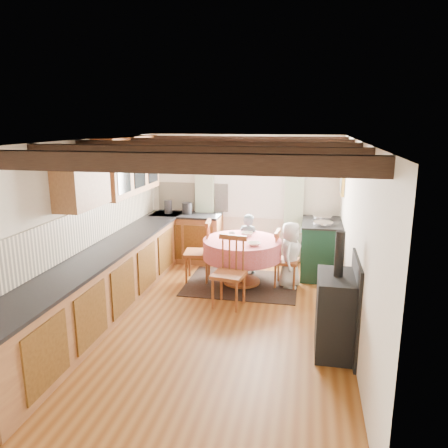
% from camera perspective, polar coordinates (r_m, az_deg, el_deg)
% --- Properties ---
extents(floor, '(3.60, 5.50, 0.00)m').
position_cam_1_polar(floor, '(6.04, -1.52, -12.43)').
color(floor, brown).
rests_on(floor, ground).
extents(ceiling, '(3.60, 5.50, 0.00)m').
position_cam_1_polar(ceiling, '(5.44, -1.67, 10.96)').
color(ceiling, white).
rests_on(ceiling, ground).
extents(wall_back, '(3.60, 0.00, 2.40)m').
position_cam_1_polar(wall_back, '(8.27, 2.64, 3.41)').
color(wall_back, silver).
rests_on(wall_back, ground).
extents(wall_front, '(3.60, 0.00, 2.40)m').
position_cam_1_polar(wall_front, '(3.17, -13.02, -13.84)').
color(wall_front, silver).
rests_on(wall_front, ground).
extents(wall_left, '(0.00, 5.50, 2.40)m').
position_cam_1_polar(wall_left, '(6.26, -17.87, -0.47)').
color(wall_left, silver).
rests_on(wall_left, ground).
extents(wall_right, '(0.00, 5.50, 2.40)m').
position_cam_1_polar(wall_right, '(5.52, 16.96, -2.22)').
color(wall_right, silver).
rests_on(wall_right, ground).
extents(beam_a, '(3.60, 0.16, 0.16)m').
position_cam_1_polar(beam_a, '(3.53, -8.99, 8.02)').
color(beam_a, black).
rests_on(beam_a, ceiling).
extents(beam_b, '(3.60, 0.16, 0.16)m').
position_cam_1_polar(beam_b, '(4.48, -4.56, 9.25)').
color(beam_b, black).
rests_on(beam_b, ceiling).
extents(beam_c, '(3.60, 0.16, 0.16)m').
position_cam_1_polar(beam_c, '(5.45, -1.67, 10.01)').
color(beam_c, black).
rests_on(beam_c, ceiling).
extents(beam_d, '(3.60, 0.16, 0.16)m').
position_cam_1_polar(beam_d, '(6.42, 0.35, 10.53)').
color(beam_d, black).
rests_on(beam_d, ceiling).
extents(beam_e, '(3.60, 0.16, 0.16)m').
position_cam_1_polar(beam_e, '(7.41, 1.84, 10.90)').
color(beam_e, black).
rests_on(beam_e, ceiling).
extents(splash_left, '(0.02, 4.50, 0.55)m').
position_cam_1_polar(splash_left, '(6.51, -16.45, 0.14)').
color(splash_left, beige).
rests_on(splash_left, wall_left).
extents(splash_back, '(1.40, 0.02, 0.55)m').
position_cam_1_polar(splash_back, '(8.45, -4.11, 3.61)').
color(splash_back, beige).
rests_on(splash_back, wall_back).
extents(base_cabinet_left, '(0.60, 5.30, 0.88)m').
position_cam_1_polar(base_cabinet_left, '(6.34, -14.98, -7.29)').
color(base_cabinet_left, '#986336').
rests_on(base_cabinet_left, floor).
extents(base_cabinet_back, '(1.30, 0.60, 0.88)m').
position_cam_1_polar(base_cabinet_back, '(8.37, -4.86, -1.84)').
color(base_cabinet_back, '#986336').
rests_on(base_cabinet_back, floor).
extents(worktop_left, '(0.64, 5.30, 0.04)m').
position_cam_1_polar(worktop_left, '(6.19, -15.07, -3.31)').
color(worktop_left, black).
rests_on(worktop_left, base_cabinet_left).
extents(worktop_back, '(1.30, 0.64, 0.04)m').
position_cam_1_polar(worktop_back, '(8.24, -4.96, 1.21)').
color(worktop_back, black).
rests_on(worktop_back, base_cabinet_back).
extents(wall_cabinet_glass, '(0.34, 1.80, 0.90)m').
position_cam_1_polar(wall_cabinet_glass, '(7.13, -12.43, 7.60)').
color(wall_cabinet_glass, '#986336').
rests_on(wall_cabinet_glass, wall_left).
extents(wall_cabinet_solid, '(0.34, 0.90, 0.70)m').
position_cam_1_polar(wall_cabinet_solid, '(5.80, -18.31, 5.48)').
color(wall_cabinet_solid, '#986336').
rests_on(wall_cabinet_solid, wall_left).
extents(window_frame, '(1.34, 0.03, 1.54)m').
position_cam_1_polar(window_frame, '(8.18, 3.35, 6.12)').
color(window_frame, white).
rests_on(window_frame, wall_back).
extents(window_pane, '(1.20, 0.01, 1.40)m').
position_cam_1_polar(window_pane, '(8.18, 3.36, 6.13)').
color(window_pane, white).
rests_on(window_pane, wall_back).
extents(curtain_left, '(0.35, 0.10, 2.10)m').
position_cam_1_polar(curtain_left, '(8.33, -2.58, 2.79)').
color(curtain_left, '#94A680').
rests_on(curtain_left, wall_back).
extents(curtain_right, '(0.35, 0.10, 2.10)m').
position_cam_1_polar(curtain_right, '(8.10, 9.19, 2.32)').
color(curtain_right, '#94A680').
rests_on(curtain_right, wall_back).
extents(curtain_rod, '(2.00, 0.03, 0.03)m').
position_cam_1_polar(curtain_rod, '(8.04, 3.33, 10.30)').
color(curtain_rod, black).
rests_on(curtain_rod, wall_back).
extents(wall_picture, '(0.04, 0.50, 0.60)m').
position_cam_1_polar(wall_picture, '(7.68, 15.41, 5.95)').
color(wall_picture, gold).
rests_on(wall_picture, wall_right).
extents(wall_plate, '(0.30, 0.02, 0.30)m').
position_cam_1_polar(wall_plate, '(8.08, 10.08, 6.57)').
color(wall_plate, silver).
rests_on(wall_plate, wall_back).
extents(rug, '(1.82, 1.42, 0.01)m').
position_cam_1_polar(rug, '(7.24, 2.35, -7.89)').
color(rug, black).
rests_on(rug, floor).
extents(dining_table, '(1.27, 1.27, 0.77)m').
position_cam_1_polar(dining_table, '(7.11, 2.38, -5.05)').
color(dining_table, '#B66882').
rests_on(dining_table, floor).
extents(chair_near, '(0.51, 0.53, 1.04)m').
position_cam_1_polar(chair_near, '(6.24, 0.62, -6.40)').
color(chair_near, brown).
rests_on(chair_near, floor).
extents(chair_left, '(0.52, 0.50, 1.05)m').
position_cam_1_polar(chair_left, '(7.25, -3.51, -3.53)').
color(chair_left, brown).
rests_on(chair_left, floor).
extents(chair_right, '(0.45, 0.43, 0.93)m').
position_cam_1_polar(chair_right, '(7.08, 8.27, -4.58)').
color(chair_right, brown).
rests_on(chair_right, floor).
extents(aga_range, '(0.68, 1.06, 0.97)m').
position_cam_1_polar(aga_range, '(7.71, 12.72, -3.09)').
color(aga_range, black).
rests_on(aga_range, floor).
extents(cast_iron_stove, '(0.44, 0.73, 1.45)m').
position_cam_1_polar(cast_iron_stove, '(5.14, 14.69, -8.81)').
color(cast_iron_stove, black).
rests_on(cast_iron_stove, floor).
extents(child_far, '(0.45, 0.36, 1.07)m').
position_cam_1_polar(child_far, '(7.61, 3.23, -2.61)').
color(child_far, '#4E626A').
rests_on(child_far, floor).
extents(child_right, '(0.43, 0.58, 1.08)m').
position_cam_1_polar(child_right, '(7.04, 8.74, -4.04)').
color(child_right, silver).
rests_on(child_right, floor).
extents(bowl_a, '(0.27, 0.27, 0.05)m').
position_cam_1_polar(bowl_a, '(6.67, 3.96, -2.64)').
color(bowl_a, silver).
rests_on(bowl_a, dining_table).
extents(bowl_b, '(0.27, 0.27, 0.06)m').
position_cam_1_polar(bowl_b, '(7.21, 3.05, -1.35)').
color(bowl_b, silver).
rests_on(bowl_b, dining_table).
extents(cup, '(0.15, 0.15, 0.10)m').
position_cam_1_polar(cup, '(7.08, 1.03, -1.47)').
color(cup, silver).
rests_on(cup, dining_table).
extents(canister_tall, '(0.15, 0.15, 0.26)m').
position_cam_1_polar(canister_tall, '(8.29, -7.39, 2.28)').
color(canister_tall, '#262628').
rests_on(canister_tall, worktop_back).
extents(canister_wide, '(0.19, 0.19, 0.21)m').
position_cam_1_polar(canister_wide, '(8.22, -4.89, 2.09)').
color(canister_wide, '#262628').
rests_on(canister_wide, worktop_back).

